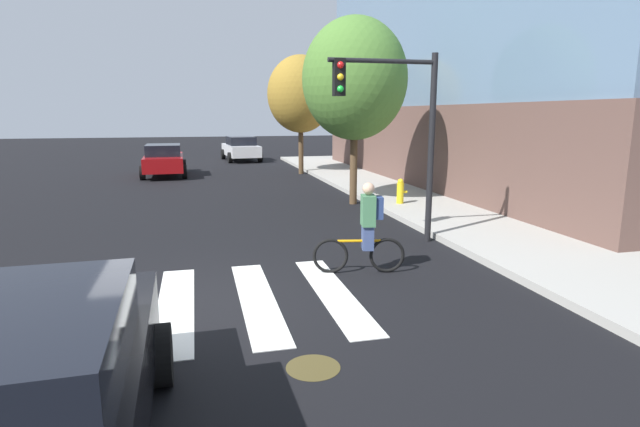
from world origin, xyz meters
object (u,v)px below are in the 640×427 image
(traffic_light_near, at_px, (398,116))
(street_tree_near, at_px, (355,79))
(manhole_cover, at_px, (313,367))
(sedan_mid, at_px, (164,160))
(cyclist, at_px, (366,228))
(fire_hydrant, at_px, (400,191))
(sedan_far, at_px, (241,148))
(street_tree_mid, at_px, (301,94))
(sedan_near, at_px, (11,404))

(traffic_light_near, relative_size, street_tree_near, 0.71)
(manhole_cover, height_order, sedan_mid, sedan_mid)
(sedan_mid, relative_size, cyclist, 2.58)
(traffic_light_near, xyz_separation_m, fire_hydrant, (1.85, 4.07, -2.33))
(manhole_cover, xyz_separation_m, sedan_mid, (-2.69, 19.73, 0.77))
(manhole_cover, relative_size, sedan_mid, 0.15)
(sedan_far, height_order, cyclist, cyclist)
(street_tree_near, xyz_separation_m, street_tree_mid, (0.07, 8.72, -0.14))
(sedan_near, height_order, street_tree_mid, street_tree_mid)
(manhole_cover, height_order, traffic_light_near, traffic_light_near)
(sedan_mid, distance_m, street_tree_near, 11.85)
(sedan_far, height_order, fire_hydrant, sedan_far)
(street_tree_near, bearing_deg, traffic_light_near, -97.18)
(traffic_light_near, bearing_deg, sedan_mid, 111.64)
(manhole_cover, relative_size, street_tree_near, 0.11)
(sedan_near, bearing_deg, manhole_cover, 29.69)
(sedan_near, distance_m, traffic_light_near, 8.99)
(manhole_cover, xyz_separation_m, sedan_far, (1.57, 26.88, 0.78))
(manhole_cover, relative_size, sedan_far, 0.14)
(manhole_cover, height_order, sedan_near, sedan_near)
(cyclist, distance_m, traffic_light_near, 3.07)
(traffic_light_near, distance_m, street_tree_near, 5.31)
(cyclist, relative_size, traffic_light_near, 0.40)
(sedan_far, xyz_separation_m, traffic_light_near, (1.52, -21.73, 2.08))
(sedan_near, xyz_separation_m, street_tree_near, (6.35, 11.79, 3.15))
(sedan_far, bearing_deg, sedan_near, -98.38)
(street_tree_near, bearing_deg, sedan_far, 97.46)
(manhole_cover, bearing_deg, sedan_mid, 97.77)
(manhole_cover, distance_m, traffic_light_near, 6.65)
(manhole_cover, bearing_deg, sedan_far, 86.66)
(traffic_light_near, bearing_deg, sedan_far, 94.01)
(manhole_cover, bearing_deg, traffic_light_near, 59.04)
(fire_hydrant, height_order, street_tree_mid, street_tree_mid)
(traffic_light_near, bearing_deg, street_tree_near, 82.82)
(sedan_mid, distance_m, traffic_light_near, 15.82)
(manhole_cover, height_order, fire_hydrant, fire_hydrant)
(manhole_cover, relative_size, traffic_light_near, 0.15)
(manhole_cover, distance_m, street_tree_mid, 19.77)
(fire_hydrant, bearing_deg, manhole_cover, -118.16)
(sedan_far, xyz_separation_m, cyclist, (0.18, -23.63, 0.06))
(sedan_far, height_order, traffic_light_near, traffic_light_near)
(manhole_cover, height_order, street_tree_near, street_tree_near)
(sedan_near, height_order, fire_hydrant, sedan_near)
(cyclist, bearing_deg, traffic_light_near, 54.79)
(traffic_light_near, relative_size, street_tree_mid, 0.74)
(sedan_mid, bearing_deg, street_tree_near, -55.69)
(sedan_far, bearing_deg, fire_hydrant, -79.19)
(sedan_near, height_order, cyclist, cyclist)
(street_tree_mid, bearing_deg, manhole_cover, -101.32)
(traffic_light_near, bearing_deg, sedan_near, -130.64)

